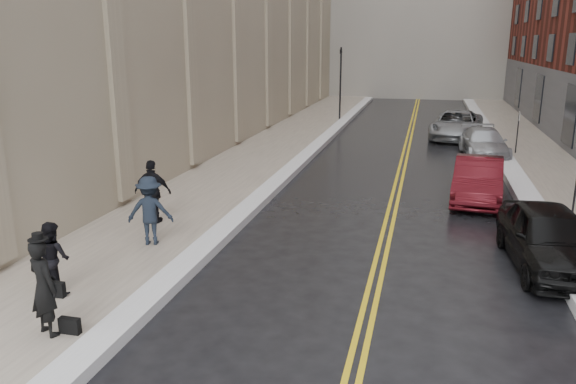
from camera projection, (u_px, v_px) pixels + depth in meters
The scene contains 18 objects.
ground at pixel (238, 326), 11.39m from camera, with size 160.00×160.00×0.00m, color black.
sidewalk_left at pixel (257, 158), 27.41m from camera, with size 4.00×64.00×0.15m, color gray.
sidewalk_right at pixel (555, 173), 24.27m from camera, with size 3.00×64.00×0.15m, color gray.
lane_stripe_a at pixel (400, 167), 25.83m from camera, with size 0.12×64.00×0.01m, color gold.
lane_stripe_b at pixel (405, 167), 25.78m from camera, with size 0.12×64.00×0.01m, color gold.
snow_ridge_left at pixel (303, 159), 26.86m from camera, with size 0.70×60.80×0.26m, color silver.
snow_ridge_right at pixel (510, 169), 24.68m from camera, with size 0.85×60.80×0.30m, color silver.
traffic_signal at pixel (340, 78), 39.31m from camera, with size 0.18×0.15×5.20m.
parking_sign_near at pixel (576, 188), 16.70m from camera, with size 0.06×0.35×2.23m.
parking_sign_far at pixel (518, 129), 27.94m from camera, with size 0.06×0.35×2.23m.
car_black at pixel (549, 238), 14.14m from camera, with size 1.90×4.72×1.61m, color black.
car_maroon at pixel (478, 180), 20.17m from camera, with size 1.64×4.71×1.55m, color #4B0D14.
car_silver_near at pixel (484, 143), 27.78m from camera, with size 1.98×4.87×1.41m, color #A8ABB0.
car_silver_far at pixel (457, 125), 33.13m from camera, with size 2.72×5.90×1.64m, color gray.
pedestrian_main at pixel (44, 287), 10.57m from camera, with size 0.70×0.46×1.91m, color black.
pedestrian_a at pixel (53, 258), 12.37m from camera, with size 0.81×0.63×1.66m, color black.
pedestrian_b at pixel (150, 211), 15.37m from camera, with size 1.24×0.71×1.91m, color black.
pedestrian_c at pixel (153, 192), 17.18m from camera, with size 1.15×0.48×1.97m, color black.
Camera 1 is at (3.46, -9.74, 5.60)m, focal length 35.00 mm.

